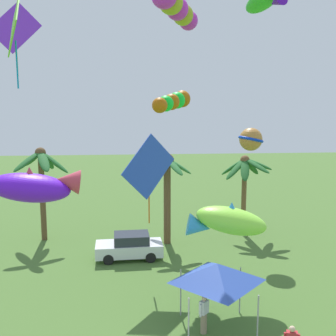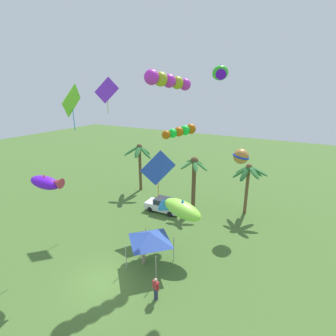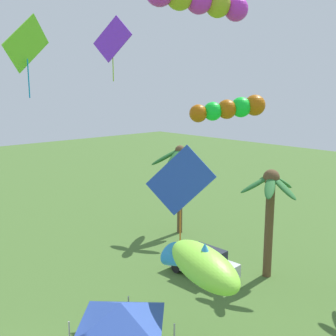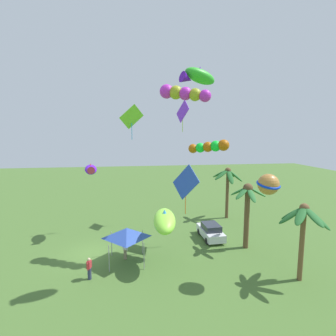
{
  "view_description": "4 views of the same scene",
  "coord_description": "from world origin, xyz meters",
  "px_view_note": "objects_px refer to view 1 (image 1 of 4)",
  "views": [
    {
      "loc": [
        -1.17,
        -12.18,
        9.16
      ],
      "look_at": [
        0.34,
        6.39,
        6.16
      ],
      "focal_mm": 44.07,
      "sensor_mm": 36.0,
      "label": 1
    },
    {
      "loc": [
        11.04,
        -10.34,
        12.88
      ],
      "look_at": [
        0.98,
        7.66,
        6.34
      ],
      "focal_mm": 26.8,
      "sensor_mm": 36.0,
      "label": 2
    },
    {
      "loc": [
        12.69,
        -4.61,
        10.09
      ],
      "look_at": [
        -0.8,
        7.87,
        6.52
      ],
      "focal_mm": 44.29,
      "sensor_mm": 36.0,
      "label": 3
    },
    {
      "loc": [
        21.71,
        3.53,
        10.25
      ],
      "look_at": [
        -0.77,
        6.79,
        7.2
      ],
      "focal_mm": 27.37,
      "sensor_mm": 36.0,
      "label": 4
    }
  ],
  "objects_px": {
    "palm_tree_0": "(245,173)",
    "kite_fish_0": "(227,221)",
    "kite_tube_1": "(173,102)",
    "spectator_1": "(204,314)",
    "kite_diamond_6": "(15,29)",
    "parked_car_0": "(130,246)",
    "kite_ball_3": "(251,139)",
    "kite_tube_4": "(176,7)",
    "kite_diamond_5": "(15,23)",
    "palm_tree_1": "(167,179)",
    "kite_diamond_2": "(149,168)",
    "kite_fish_7": "(265,0)",
    "kite_fish_8": "(36,186)",
    "palm_tree_2": "(41,169)",
    "festival_tent": "(217,273)"
  },
  "relations": [
    {
      "from": "palm_tree_0",
      "to": "kite_fish_0",
      "type": "relative_size",
      "value": 1.4
    },
    {
      "from": "palm_tree_0",
      "to": "kite_tube_1",
      "type": "distance_m",
      "value": 8.85
    },
    {
      "from": "spectator_1",
      "to": "kite_diamond_6",
      "type": "height_order",
      "value": "kite_diamond_6"
    },
    {
      "from": "parked_car_0",
      "to": "kite_diamond_6",
      "type": "bearing_deg",
      "value": -161.52
    },
    {
      "from": "kite_fish_0",
      "to": "kite_ball_3",
      "type": "relative_size",
      "value": 2.04
    },
    {
      "from": "spectator_1",
      "to": "kite_tube_4",
      "type": "distance_m",
      "value": 13.6
    },
    {
      "from": "kite_fish_0",
      "to": "kite_diamond_6",
      "type": "relative_size",
      "value": 1.12
    },
    {
      "from": "kite_diamond_5",
      "to": "kite_diamond_6",
      "type": "relative_size",
      "value": 1.02
    },
    {
      "from": "palm_tree_1",
      "to": "kite_diamond_2",
      "type": "height_order",
      "value": "kite_diamond_2"
    },
    {
      "from": "kite_fish_7",
      "to": "kite_fish_8",
      "type": "distance_m",
      "value": 14.22
    },
    {
      "from": "palm_tree_2",
      "to": "parked_car_0",
      "type": "bearing_deg",
      "value": -33.81
    },
    {
      "from": "kite_fish_8",
      "to": "palm_tree_2",
      "type": "bearing_deg",
      "value": 102.07
    },
    {
      "from": "palm_tree_2",
      "to": "kite_fish_7",
      "type": "height_order",
      "value": "kite_fish_7"
    },
    {
      "from": "palm_tree_0",
      "to": "kite_diamond_5",
      "type": "xyz_separation_m",
      "value": [
        -11.79,
        -11.48,
        7.59
      ]
    },
    {
      "from": "kite_diamond_6",
      "to": "kite_fish_7",
      "type": "relative_size",
      "value": 1.27
    },
    {
      "from": "palm_tree_2",
      "to": "festival_tent",
      "type": "distance_m",
      "value": 15.31
    },
    {
      "from": "festival_tent",
      "to": "kite_diamond_5",
      "type": "distance_m",
      "value": 12.06
    },
    {
      "from": "spectator_1",
      "to": "festival_tent",
      "type": "distance_m",
      "value": 1.75
    },
    {
      "from": "kite_fish_0",
      "to": "kite_fish_8",
      "type": "bearing_deg",
      "value": -137.78
    },
    {
      "from": "kite_diamond_6",
      "to": "kite_fish_8",
      "type": "relative_size",
      "value": 1.31
    },
    {
      "from": "kite_diamond_5",
      "to": "kite_fish_8",
      "type": "relative_size",
      "value": 1.34
    },
    {
      "from": "kite_fish_7",
      "to": "festival_tent",
      "type": "bearing_deg",
      "value": -122.05
    },
    {
      "from": "palm_tree_2",
      "to": "kite_diamond_6",
      "type": "xyz_separation_m",
      "value": [
        0.37,
        -5.65,
        7.9
      ]
    },
    {
      "from": "palm_tree_1",
      "to": "festival_tent",
      "type": "xyz_separation_m",
      "value": [
        1.14,
        -10.61,
        -1.8
      ]
    },
    {
      "from": "palm_tree_2",
      "to": "kite_fish_0",
      "type": "height_order",
      "value": "palm_tree_2"
    },
    {
      "from": "festival_tent",
      "to": "palm_tree_2",
      "type": "bearing_deg",
      "value": 127.98
    },
    {
      "from": "festival_tent",
      "to": "kite_ball_3",
      "type": "relative_size",
      "value": 1.47
    },
    {
      "from": "palm_tree_0",
      "to": "kite_diamond_2",
      "type": "relative_size",
      "value": 1.21
    },
    {
      "from": "kite_fish_0",
      "to": "parked_car_0",
      "type": "bearing_deg",
      "value": 131.45
    },
    {
      "from": "kite_diamond_2",
      "to": "kite_fish_8",
      "type": "height_order",
      "value": "kite_diamond_2"
    },
    {
      "from": "palm_tree_2",
      "to": "spectator_1",
      "type": "distance_m",
      "value": 15.46
    },
    {
      "from": "palm_tree_1",
      "to": "kite_ball_3",
      "type": "distance_m",
      "value": 5.81
    },
    {
      "from": "kite_diamond_6",
      "to": "kite_ball_3",
      "type": "bearing_deg",
      "value": 14.35
    },
    {
      "from": "kite_fish_0",
      "to": "kite_diamond_6",
      "type": "distance_m",
      "value": 13.83
    },
    {
      "from": "parked_car_0",
      "to": "kite_tube_4",
      "type": "bearing_deg",
      "value": -55.08
    },
    {
      "from": "festival_tent",
      "to": "spectator_1",
      "type": "bearing_deg",
      "value": -163.52
    },
    {
      "from": "palm_tree_1",
      "to": "kite_fish_7",
      "type": "xyz_separation_m",
      "value": [
        4.18,
        -5.76,
        9.65
      ]
    },
    {
      "from": "kite_fish_7",
      "to": "kite_fish_8",
      "type": "xyz_separation_m",
      "value": [
        -9.06,
        -8.32,
        -7.14
      ]
    },
    {
      "from": "palm_tree_0",
      "to": "spectator_1",
      "type": "distance_m",
      "value": 13.64
    },
    {
      "from": "kite_diamond_2",
      "to": "kite_diamond_6",
      "type": "xyz_separation_m",
      "value": [
        -6.45,
        0.99,
        6.82
      ]
    },
    {
      "from": "kite_diamond_2",
      "to": "parked_car_0",
      "type": "bearing_deg",
      "value": 110.88
    },
    {
      "from": "kite_ball_3",
      "to": "kite_diamond_6",
      "type": "height_order",
      "value": "kite_diamond_6"
    },
    {
      "from": "parked_car_0",
      "to": "kite_diamond_2",
      "type": "distance_m",
      "value": 5.92
    },
    {
      "from": "palm_tree_1",
      "to": "kite_fish_7",
      "type": "distance_m",
      "value": 11.99
    },
    {
      "from": "palm_tree_2",
      "to": "kite_diamond_5",
      "type": "bearing_deg",
      "value": -80.62
    },
    {
      "from": "kite_fish_8",
      "to": "kite_ball_3",
      "type": "bearing_deg",
      "value": 52.64
    },
    {
      "from": "kite_tube_1",
      "to": "kite_diamond_6",
      "type": "distance_m",
      "value": 8.62
    },
    {
      "from": "festival_tent",
      "to": "kite_tube_1",
      "type": "bearing_deg",
      "value": 99.02
    },
    {
      "from": "spectator_1",
      "to": "kite_ball_3",
      "type": "relative_size",
      "value": 0.82
    },
    {
      "from": "kite_fish_0",
      "to": "kite_diamond_2",
      "type": "bearing_deg",
      "value": 145.75
    }
  ]
}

